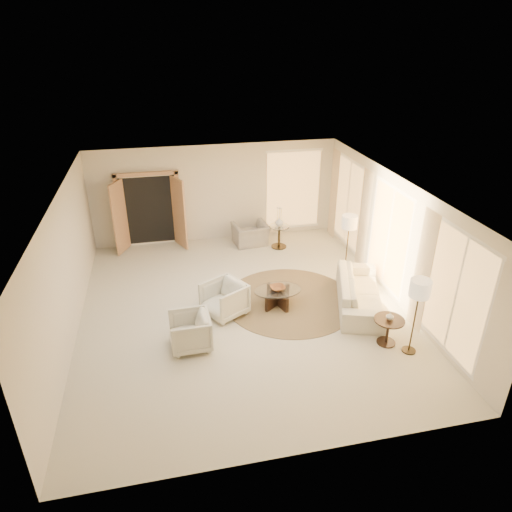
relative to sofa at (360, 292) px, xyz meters
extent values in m
cube|color=beige|center=(-2.62, 0.37, -0.35)|extent=(7.00, 8.00, 0.02)
cube|color=white|center=(-2.62, 0.37, 2.46)|extent=(7.00, 8.00, 0.02)
cube|color=beige|center=(-2.62, 4.37, 1.06)|extent=(7.00, 0.04, 2.80)
cube|color=beige|center=(-2.62, -3.63, 1.06)|extent=(7.00, 0.04, 2.80)
cube|color=beige|center=(-6.12, 0.37, 1.06)|extent=(0.04, 8.00, 2.80)
cube|color=beige|center=(0.88, 0.37, 1.06)|extent=(0.04, 8.00, 2.80)
cube|color=tan|center=(-4.52, 4.26, 0.74)|extent=(1.80, 0.12, 2.16)
cube|color=tan|center=(-5.32, 3.99, 0.69)|extent=(0.35, 0.66, 2.00)
cube|color=tan|center=(-3.72, 3.99, 0.69)|extent=(0.35, 0.66, 2.00)
cylinder|color=#40311D|center=(-1.48, 0.52, -0.34)|extent=(3.15, 3.15, 0.01)
imported|color=beige|center=(0.00, 0.00, 0.00)|extent=(1.63, 2.52, 0.69)
imported|color=beige|center=(-3.03, 0.28, 0.07)|extent=(1.06, 1.08, 0.84)
imported|color=beige|center=(-3.85, -0.71, 0.05)|extent=(0.74, 0.79, 0.79)
imported|color=gray|center=(-1.74, 3.73, 0.07)|extent=(1.02, 0.73, 0.83)
cube|color=black|center=(-1.80, 0.40, -0.16)|extent=(0.32, 0.79, 0.36)
cube|color=black|center=(-1.80, 0.40, -0.16)|extent=(0.68, 0.56, 0.36)
cylinder|color=white|center=(-1.80, 0.40, 0.05)|extent=(1.35, 1.35, 0.02)
cylinder|color=black|center=(-0.03, -1.43, -0.33)|extent=(0.37, 0.37, 0.03)
cylinder|color=black|center=(-0.03, -1.43, -0.07)|extent=(0.06, 0.06, 0.53)
cylinder|color=black|center=(-0.03, -1.43, 0.21)|extent=(0.60, 0.60, 0.03)
cylinder|color=#2D2517|center=(-0.99, 3.36, -0.33)|extent=(0.44, 0.44, 0.03)
cylinder|color=#2D2517|center=(-0.99, 3.36, -0.02)|extent=(0.07, 0.07, 0.62)
cylinder|color=white|center=(-0.99, 3.36, 0.30)|extent=(0.57, 0.57, 0.03)
cylinder|color=#2D2517|center=(0.28, 1.51, -0.33)|extent=(0.27, 0.27, 0.03)
cylinder|color=#2D2517|center=(0.28, 1.51, 0.32)|extent=(0.03, 0.03, 1.33)
cylinder|color=beige|center=(0.28, 1.51, 1.07)|extent=(0.38, 0.38, 0.32)
cylinder|color=#2D2517|center=(0.28, -1.76, -0.33)|extent=(0.27, 0.27, 0.03)
cylinder|color=#2D2517|center=(0.28, -1.76, 0.33)|extent=(0.03, 0.03, 1.34)
cylinder|color=beige|center=(0.28, -1.76, 1.08)|extent=(0.38, 0.38, 0.33)
imported|color=brown|center=(-1.80, 0.40, 0.10)|extent=(0.35, 0.35, 0.08)
imported|color=silver|center=(-0.03, -1.43, 0.29)|extent=(0.17, 0.17, 0.16)
imported|color=silver|center=(-0.99, 3.36, 0.44)|extent=(0.32, 0.32, 0.27)
camera|label=1|loc=(-4.14, -8.10, 5.29)|focal=32.00mm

